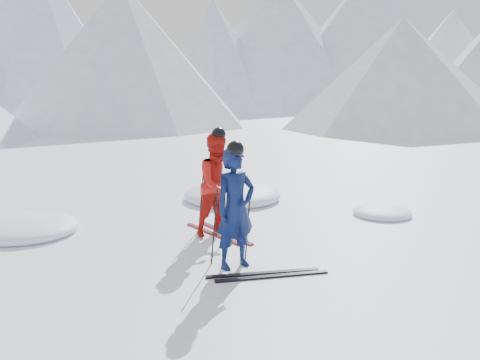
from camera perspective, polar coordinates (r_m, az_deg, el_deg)
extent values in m
plane|color=white|center=(9.18, 10.90, -6.94)|extent=(160.00, 160.00, 0.00)
cone|color=#B2BCD1|center=(49.41, -21.77, 15.28)|extent=(23.96, 23.96, 14.35)
cone|color=#B2BCD1|center=(59.44, -13.57, 13.71)|extent=(17.69, 17.69, 11.93)
cone|color=#B2BCD1|center=(52.25, -2.93, 13.82)|extent=(19.63, 19.63, 10.85)
cone|color=#B2BCD1|center=(56.54, 4.15, 15.26)|extent=(23.31, 23.31, 14.15)
cone|color=#B2BCD1|center=(58.65, 14.09, 15.17)|extent=(28.94, 28.94, 14.88)
cone|color=silver|center=(64.08, 22.46, 12.45)|extent=(24.45, 24.45, 10.76)
cone|color=#B2BCD1|center=(32.01, 17.55, 11.27)|extent=(14.00, 14.00, 6.50)
cone|color=#B2BCD1|center=(34.11, -12.92, 13.55)|extent=(16.00, 16.00, 9.00)
imported|color=#0B1644|center=(7.64, -0.52, -3.24)|extent=(0.79, 0.66, 1.84)
imported|color=#B6150E|center=(9.29, -2.37, -0.54)|extent=(1.13, 1.03, 1.88)
cylinder|color=black|center=(7.81, -2.90, -5.25)|extent=(0.12, 0.09, 1.22)
cylinder|color=black|center=(8.00, 0.90, -4.84)|extent=(0.12, 0.07, 1.22)
cylinder|color=black|center=(9.56, -4.38, -2.16)|extent=(0.12, 0.10, 1.25)
cylinder|color=black|center=(9.55, -0.73, -2.14)|extent=(0.12, 0.09, 1.25)
cube|color=black|center=(9.50, -3.05, -6.05)|extent=(0.83, 1.56, 0.03)
cube|color=black|center=(9.54, -1.61, -5.98)|extent=(0.73, 1.61, 0.03)
cube|color=black|center=(7.62, 2.59, -10.41)|extent=(1.70, 0.10, 0.03)
cube|color=black|center=(7.51, 3.63, -10.75)|extent=(1.70, 0.13, 0.03)
ellipsoid|color=white|center=(10.40, -22.78, -5.50)|extent=(1.89, 1.89, 0.42)
ellipsoid|color=white|center=(11.26, 15.67, -3.81)|extent=(1.24, 1.24, 0.27)
ellipsoid|color=white|center=(12.27, -0.87, -2.20)|extent=(2.34, 2.34, 0.51)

